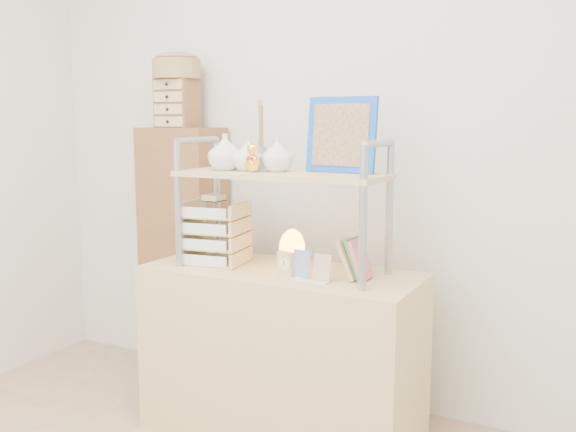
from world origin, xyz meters
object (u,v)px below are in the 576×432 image
(cabinet, at_px, (183,253))
(letter_tray, at_px, (215,236))
(desk, at_px, (281,353))
(salt_lamp, at_px, (292,249))

(cabinet, distance_m, letter_tray, 0.64)
(desk, relative_size, cabinet, 0.89)
(letter_tray, relative_size, salt_lamp, 1.75)
(cabinet, height_order, letter_tray, cabinet)
(desk, xyz_separation_m, salt_lamp, (0.04, 0.03, 0.47))
(letter_tray, bearing_deg, salt_lamp, 7.22)
(desk, bearing_deg, salt_lamp, 41.51)
(letter_tray, xyz_separation_m, salt_lamp, (0.37, 0.05, -0.03))
(desk, distance_m, salt_lamp, 0.47)
(desk, relative_size, letter_tray, 3.85)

